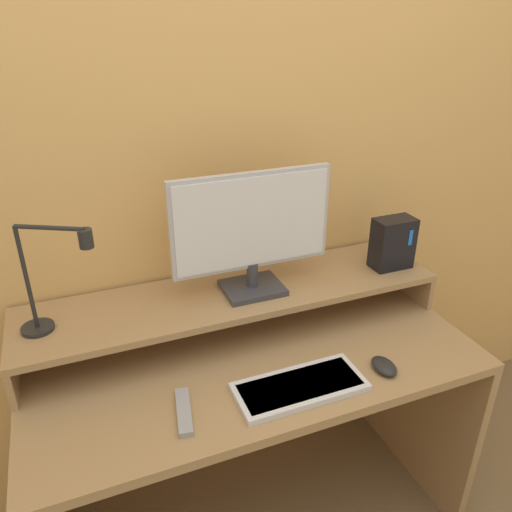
# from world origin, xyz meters

# --- Properties ---
(wall_back) EXTENTS (6.00, 0.05, 2.50)m
(wall_back) POSITION_xyz_m (0.00, 0.68, 1.25)
(wall_back) COLOR #E5AD60
(wall_back) RESTS_ON ground_plane
(desk) EXTENTS (1.35, 0.65, 0.72)m
(desk) POSITION_xyz_m (0.00, 0.32, 0.53)
(desk) COLOR #A87F51
(desk) RESTS_ON ground_plane
(monitor_shelf) EXTENTS (1.35, 0.32, 0.13)m
(monitor_shelf) POSITION_xyz_m (0.00, 0.49, 0.84)
(monitor_shelf) COLOR #A87F51
(monitor_shelf) RESTS_ON desk
(monitor) EXTENTS (0.51, 0.16, 0.39)m
(monitor) POSITION_xyz_m (0.06, 0.47, 1.07)
(monitor) COLOR #38383D
(monitor) RESTS_ON monitor_shelf
(desk_lamp) EXTENTS (0.23, 0.15, 0.32)m
(desk_lamp) POSITION_xyz_m (-0.53, 0.46, 1.01)
(desk_lamp) COLOR black
(desk_lamp) RESTS_ON monitor_shelf
(router_dock) EXTENTS (0.14, 0.08, 0.18)m
(router_dock) POSITION_xyz_m (0.57, 0.45, 0.95)
(router_dock) COLOR black
(router_dock) RESTS_ON monitor_shelf
(keyboard) EXTENTS (0.37, 0.16, 0.02)m
(keyboard) POSITION_xyz_m (0.06, 0.13, 0.73)
(keyboard) COLOR silver
(keyboard) RESTS_ON desk
(mouse) EXTENTS (0.06, 0.09, 0.03)m
(mouse) POSITION_xyz_m (0.33, 0.11, 0.74)
(mouse) COLOR black
(mouse) RESTS_ON desk
(remote_control) EXTENTS (0.07, 0.17, 0.02)m
(remote_control) POSITION_xyz_m (-0.26, 0.16, 0.73)
(remote_control) COLOR #99999E
(remote_control) RESTS_ON desk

